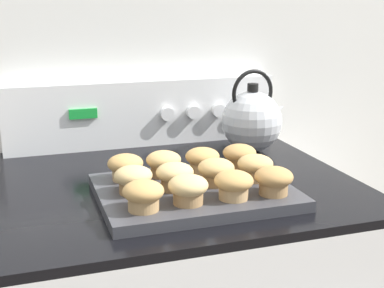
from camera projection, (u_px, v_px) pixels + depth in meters
name	position (u px, v px, depth m)	size (l,w,h in m)	color
wall_back	(137.00, 29.00, 1.44)	(8.00, 0.05, 2.40)	silver
control_panel	(145.00, 113.00, 1.45)	(0.74, 0.07, 0.18)	white
muffin_pan	(196.00, 192.00, 1.07)	(0.38, 0.30, 0.02)	#38383D
muffin_r0_c0	(143.00, 195.00, 0.94)	(0.07, 0.07, 0.05)	tan
muffin_r0_c1	(188.00, 189.00, 0.97)	(0.07, 0.07, 0.05)	#A37A4C
muffin_r0_c2	(234.00, 184.00, 1.00)	(0.07, 0.07, 0.05)	tan
muffin_r0_c3	(274.00, 180.00, 1.02)	(0.07, 0.07, 0.05)	#A37A4C
muffin_r1_c0	(133.00, 179.00, 1.03)	(0.07, 0.07, 0.05)	olive
muffin_r1_c1	(175.00, 175.00, 1.05)	(0.07, 0.07, 0.05)	#A37A4C
muffin_r1_c2	(216.00, 171.00, 1.07)	(0.07, 0.07, 0.05)	#A37A4C
muffin_r1_c3	(255.00, 167.00, 1.10)	(0.07, 0.07, 0.05)	tan
muffin_r2_c0	(125.00, 166.00, 1.10)	(0.07, 0.07, 0.05)	tan
muffin_r2_c1	(164.00, 163.00, 1.13)	(0.07, 0.07, 0.05)	#A37A4C
muffin_r2_c2	(202.00, 159.00, 1.15)	(0.07, 0.07, 0.05)	tan
muffin_r2_c3	(239.00, 156.00, 1.18)	(0.07, 0.07, 0.05)	olive
tea_kettle	(252.00, 120.00, 1.39)	(0.19, 0.16, 0.21)	silver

